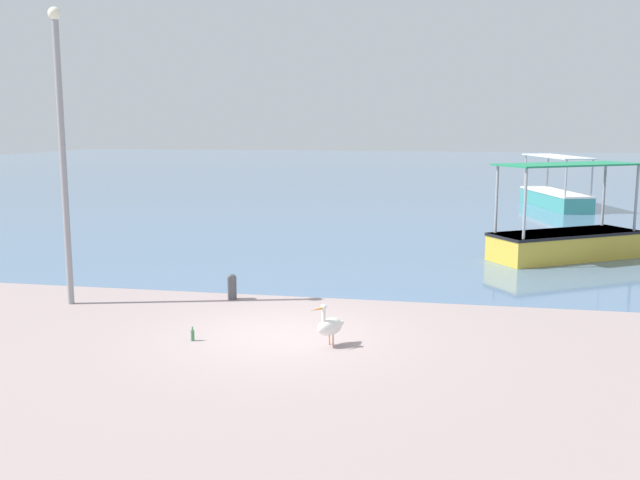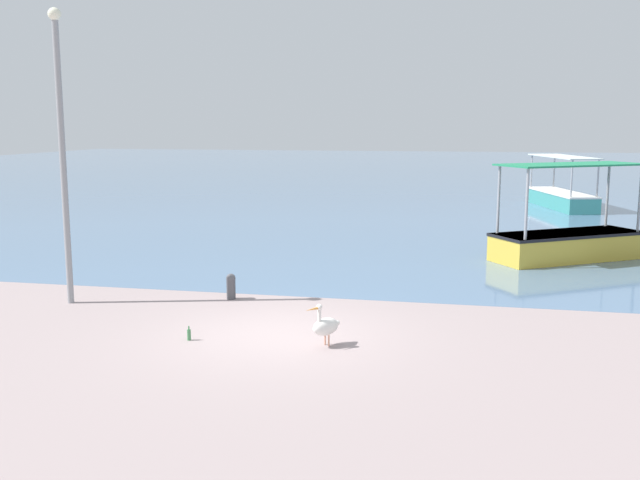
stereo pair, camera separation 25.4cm
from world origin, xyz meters
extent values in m
plane|color=gray|center=(0.00, 0.00, 0.00)|extent=(120.00, 120.00, 0.00)
cube|color=slate|center=(0.00, 48.00, 0.00)|extent=(110.00, 90.00, 0.00)
cube|color=gold|center=(6.39, 9.05, 0.41)|extent=(4.61, 3.75, 0.81)
cube|color=black|center=(6.39, 9.05, 0.77)|extent=(4.67, 3.81, 0.08)
cylinder|color=#99999E|center=(7.72, 10.69, 1.79)|extent=(0.08, 0.08, 1.96)
cylinder|color=#99999E|center=(8.42, 9.62, 1.79)|extent=(0.08, 0.08, 1.96)
cylinder|color=#99999E|center=(4.36, 8.49, 1.79)|extent=(0.08, 0.08, 1.96)
cylinder|color=#99999E|center=(5.06, 7.41, 1.79)|extent=(0.08, 0.08, 1.96)
cube|color=#227F54|center=(6.39, 9.05, 2.79)|extent=(4.50, 3.73, 0.05)
cube|color=teal|center=(7.83, 22.81, 0.39)|extent=(2.80, 5.78, 0.77)
cube|color=silver|center=(7.83, 22.81, 0.74)|extent=(2.85, 5.82, 0.08)
cylinder|color=#99999E|center=(9.05, 20.50, 1.59)|extent=(0.08, 0.08, 1.63)
cylinder|color=#99999E|center=(7.91, 20.19, 1.59)|extent=(0.08, 0.08, 1.63)
cylinder|color=#99999E|center=(7.74, 25.42, 1.59)|extent=(0.08, 0.08, 1.63)
cylinder|color=#99999E|center=(6.61, 25.12, 1.59)|extent=(0.08, 0.08, 1.63)
cube|color=silver|center=(7.83, 22.81, 2.43)|extent=(2.85, 5.61, 0.05)
cylinder|color=#E0997A|center=(1.12, -0.50, 0.11)|extent=(0.03, 0.03, 0.22)
cylinder|color=#E0997A|center=(1.04, -0.45, 0.11)|extent=(0.03, 0.03, 0.22)
ellipsoid|color=white|center=(1.06, -0.50, 0.36)|extent=(0.56, 0.62, 0.32)
ellipsoid|color=white|center=(1.21, -0.30, 0.38)|extent=(0.19, 0.20, 0.10)
cylinder|color=white|center=(0.97, -0.62, 0.58)|extent=(0.07, 0.07, 0.26)
sphere|color=white|center=(0.97, -0.62, 0.74)|extent=(0.11, 0.11, 0.11)
cone|color=#E5933F|center=(0.87, -0.76, 0.73)|extent=(0.22, 0.27, 0.06)
cylinder|color=gray|center=(-5.13, 1.40, 3.06)|extent=(0.14, 0.14, 6.11)
sphere|color=#EAEACC|center=(-5.13, 1.40, 6.23)|extent=(0.28, 0.28, 0.28)
cylinder|color=#47474C|center=(-1.74, 2.48, 0.23)|extent=(0.21, 0.21, 0.46)
sphere|color=#4C4C51|center=(-1.74, 2.48, 0.48)|extent=(0.22, 0.22, 0.22)
cylinder|color=#3F7F4C|center=(-1.48, -0.69, 0.10)|extent=(0.07, 0.07, 0.20)
cylinder|color=#3F7F4C|center=(-1.48, -0.69, 0.24)|extent=(0.03, 0.03, 0.07)
camera|label=1|loc=(3.24, -12.67, 3.95)|focal=40.00mm
camera|label=2|loc=(3.49, -12.62, 3.95)|focal=40.00mm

